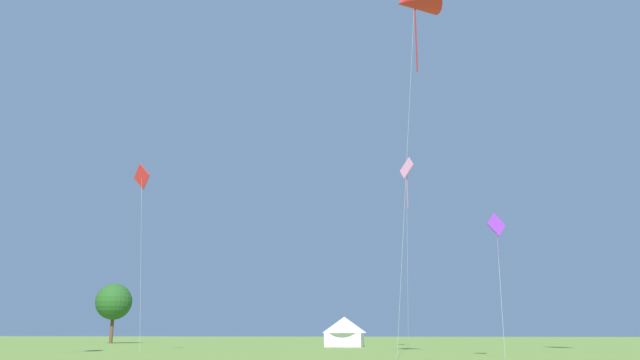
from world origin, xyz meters
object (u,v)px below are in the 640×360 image
kite_red_diamond (142,179)px  festival_tent_right (344,330)px  kite_pink_diamond (407,171)px  kite_purple_diamond (497,228)px  tree_distant_right (114,302)px

kite_red_diamond → festival_tent_right: 26.77m
kite_red_diamond → festival_tent_right: size_ratio=3.18×
kite_pink_diamond → festival_tent_right: 17.50m
kite_purple_diamond → tree_distant_right: 60.84m
kite_pink_diamond → tree_distant_right: kite_pink_diamond is taller
kite_pink_diamond → kite_red_diamond: (-21.07, -15.58, -3.76)m
kite_purple_diamond → kite_red_diamond: (-26.72, 6.43, 5.72)m
kite_pink_diamond → tree_distant_right: 45.37m
kite_purple_diamond → festival_tent_right: 29.36m
kite_red_diamond → festival_tent_right: kite_red_diamond is taller
festival_tent_right → kite_red_diamond: bearing=-126.1°
kite_red_diamond → festival_tent_right: bearing=53.9°
kite_red_diamond → tree_distant_right: size_ratio=1.88×
kite_pink_diamond → kite_purple_diamond: size_ratio=2.14×
tree_distant_right → kite_pink_diamond: bearing=-24.9°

